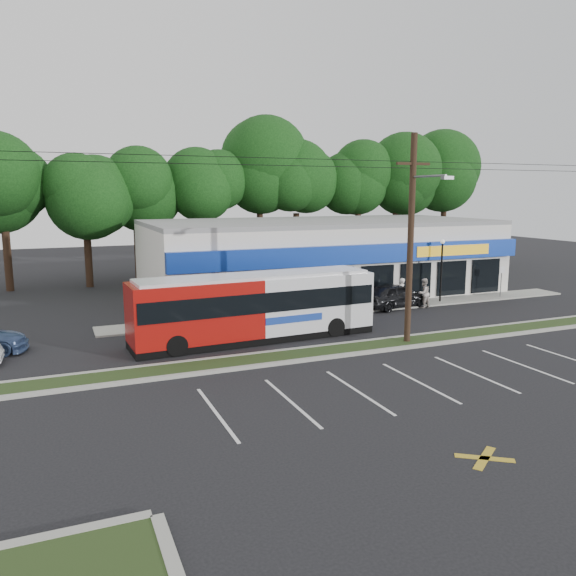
# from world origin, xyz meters

# --- Properties ---
(ground) EXTENTS (120.00, 120.00, 0.00)m
(ground) POSITION_xyz_m (0.00, 0.00, 0.00)
(ground) COLOR black
(ground) RESTS_ON ground
(grass_strip) EXTENTS (40.00, 1.60, 0.12)m
(grass_strip) POSITION_xyz_m (0.00, 1.00, 0.06)
(grass_strip) COLOR #243214
(grass_strip) RESTS_ON ground
(curb_south) EXTENTS (40.00, 0.25, 0.14)m
(curb_south) POSITION_xyz_m (0.00, 0.15, 0.07)
(curb_south) COLOR #9E9E93
(curb_south) RESTS_ON ground
(curb_north) EXTENTS (40.00, 0.25, 0.14)m
(curb_north) POSITION_xyz_m (0.00, 1.85, 0.07)
(curb_north) COLOR #9E9E93
(curb_north) RESTS_ON ground
(sidewalk) EXTENTS (32.00, 2.20, 0.10)m
(sidewalk) POSITION_xyz_m (5.00, 9.00, 0.05)
(sidewalk) COLOR #9E9E93
(sidewalk) RESTS_ON ground
(strip_mall) EXTENTS (25.00, 12.55, 5.30)m
(strip_mall) POSITION_xyz_m (5.50, 15.91, 2.65)
(strip_mall) COLOR silver
(strip_mall) RESTS_ON ground
(utility_pole) EXTENTS (50.00, 2.77, 10.00)m
(utility_pole) POSITION_xyz_m (2.83, 0.93, 5.41)
(utility_pole) COLOR black
(utility_pole) RESTS_ON ground
(lamp_post) EXTENTS (0.30, 0.30, 4.25)m
(lamp_post) POSITION_xyz_m (11.00, 8.80, 2.67)
(lamp_post) COLOR black
(lamp_post) RESTS_ON ground
(sign_post) EXTENTS (0.45, 0.10, 2.23)m
(sign_post) POSITION_xyz_m (16.00, 8.57, 1.56)
(sign_post) COLOR #59595E
(sign_post) RESTS_ON ground
(tree_line) EXTENTS (46.76, 6.76, 11.83)m
(tree_line) POSITION_xyz_m (4.00, 26.00, 8.42)
(tree_line) COLOR black
(tree_line) RESTS_ON ground
(metrobus) EXTENTS (12.45, 3.23, 3.31)m
(metrobus) POSITION_xyz_m (-3.60, 4.50, 1.76)
(metrobus) COLOR #9D100C
(metrobus) RESTS_ON ground
(car_dark) EXTENTS (5.01, 2.68, 1.62)m
(car_dark) POSITION_xyz_m (7.19, 8.50, 0.81)
(car_dark) COLOR black
(car_dark) RESTS_ON ground
(pedestrian_a) EXTENTS (0.83, 0.73, 1.90)m
(pedestrian_a) POSITION_xyz_m (7.68, 8.50, 0.95)
(pedestrian_a) COLOR silver
(pedestrian_a) RESTS_ON ground
(pedestrian_b) EXTENTS (1.06, 0.91, 1.90)m
(pedestrian_b) POSITION_xyz_m (8.95, 7.85, 0.95)
(pedestrian_b) COLOR beige
(pedestrian_b) RESTS_ON ground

